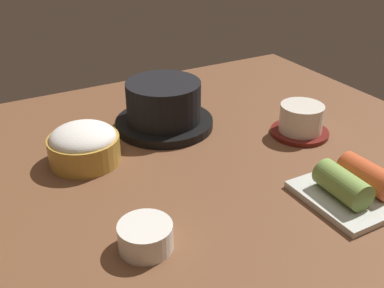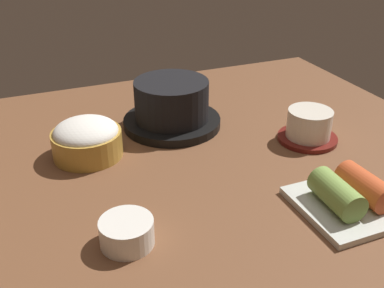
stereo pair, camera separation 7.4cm
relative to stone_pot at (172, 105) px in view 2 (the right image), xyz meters
The scene contains 6 objects.
dining_table 12.99cm from the stone_pot, 106.71° to the right, with size 100.00×76.00×2.00cm, color brown.
stone_pot is the anchor object (origin of this frame).
rice_bowl 17.79cm from the stone_pot, 162.67° to the right, with size 11.59×11.59×6.46cm.
tea_cup_with_saucer 25.18cm from the stone_pot, 36.00° to the right, with size 10.56×10.56×5.80cm.
kimchi_plate 36.64cm from the stone_pot, 68.08° to the right, with size 13.66×13.66×5.03cm.
side_bowl_near 33.90cm from the stone_pot, 119.73° to the right, with size 6.85×6.85×3.44cm.
Camera 2 is at (-22.71, -61.92, 40.20)cm, focal length 42.45 mm.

